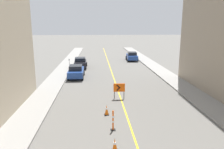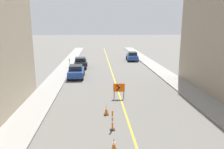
{
  "view_description": "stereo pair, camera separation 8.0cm",
  "coord_description": "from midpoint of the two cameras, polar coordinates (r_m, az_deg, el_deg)",
  "views": [
    {
      "loc": [
        -2.13,
        -0.33,
        6.37
      ],
      "look_at": [
        -0.39,
        23.37,
        1.0
      ],
      "focal_mm": 35.0,
      "sensor_mm": 36.0,
      "label": 1
    },
    {
      "loc": [
        -2.05,
        -0.34,
        6.37
      ],
      "look_at": [
        -0.39,
        23.37,
        1.0
      ],
      "focal_mm": 35.0,
      "sensor_mm": 36.0,
      "label": 2
    }
  ],
  "objects": [
    {
      "name": "sidewalk_left",
      "position": [
        32.51,
        -12.53,
        1.25
      ],
      "size": [
        2.37,
        62.37,
        0.14
      ],
      "color": "gray",
      "rests_on": "ground_plane"
    },
    {
      "name": "arrow_barricade_primary",
      "position": [
        19.21,
        1.95,
        -3.6
      ],
      "size": [
        1.0,
        0.1,
        1.4
      ],
      "rotation": [
        0.0,
        0.0,
        -0.03
      ],
      "color": "#EF560C",
      "rests_on": "ground_plane"
    },
    {
      "name": "parking_meter_far_curb",
      "position": [
        32.92,
        -11.0,
        3.35
      ],
      "size": [
        0.12,
        0.11,
        1.42
      ],
      "color": "#4C4C51",
      "rests_on": "sidewalk_left"
    },
    {
      "name": "parked_car_curb_far",
      "position": [
        40.63,
        5.35,
        4.79
      ],
      "size": [
        2.04,
        4.4,
        1.59
      ],
      "rotation": [
        0.0,
        0.0,
        -0.06
      ],
      "color": "navy",
      "rests_on": "ground_plane"
    },
    {
      "name": "delineator_post_rear",
      "position": [
        13.75,
        0.27,
        -12.2
      ],
      "size": [
        0.3,
        0.3,
        1.31
      ],
      "color": "black",
      "rests_on": "ground_plane"
    },
    {
      "name": "traffic_cone_third",
      "position": [
        16.03,
        -1.38,
        -9.25
      ],
      "size": [
        0.35,
        0.35,
        0.75
      ],
      "color": "black",
      "rests_on": "ground_plane"
    },
    {
      "name": "parked_car_curb_mid",
      "position": [
        33.78,
        -8.13,
        3.11
      ],
      "size": [
        2.02,
        4.39,
        1.59
      ],
      "rotation": [
        0.0,
        0.0,
        0.05
      ],
      "color": "black",
      "rests_on": "ground_plane"
    },
    {
      "name": "lane_stripe",
      "position": [
        32.22,
        -0.21,
        1.34
      ],
      "size": [
        0.12,
        62.37,
        0.01
      ],
      "color": "gold",
      "rests_on": "ground_plane"
    },
    {
      "name": "sidewalk_right",
      "position": [
        33.39,
        11.78,
        1.58
      ],
      "size": [
        2.37,
        62.37,
        0.14
      ],
      "color": "gray",
      "rests_on": "ground_plane"
    },
    {
      "name": "parked_car_curb_near",
      "position": [
        27.39,
        -9.26,
        0.83
      ],
      "size": [
        1.94,
        4.33,
        1.59
      ],
      "rotation": [
        0.0,
        0.0,
        0.02
      ],
      "color": "navy",
      "rests_on": "ground_plane"
    },
    {
      "name": "traffic_cone_second",
      "position": [
        11.78,
        0.7,
        -17.92
      ],
      "size": [
        0.35,
        0.35,
        0.73
      ],
      "color": "black",
      "rests_on": "ground_plane"
    }
  ]
}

